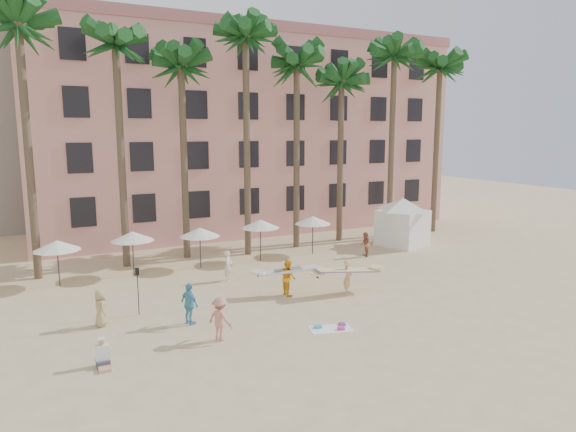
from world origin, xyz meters
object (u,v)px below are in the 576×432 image
(pink_hotel, at_px, (239,135))
(carrier_white, at_px, (288,276))
(carrier_yellow, at_px, (348,275))
(cabana, at_px, (403,217))

(pink_hotel, distance_m, carrier_white, 22.52)
(carrier_yellow, distance_m, carrier_white, 3.09)
(cabana, relative_size, carrier_yellow, 1.63)
(pink_hotel, xyz_separation_m, cabana, (7.28, -14.00, -5.93))
(pink_hotel, xyz_separation_m, carrier_white, (-5.57, -20.66, -7.01))
(carrier_white, bearing_deg, carrier_yellow, -23.63)
(cabana, xyz_separation_m, carrier_yellow, (-10.02, -7.89, -1.05))
(pink_hotel, height_order, cabana, pink_hotel)
(cabana, xyz_separation_m, carrier_white, (-12.85, -6.66, -1.08))
(cabana, distance_m, carrier_white, 14.51)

